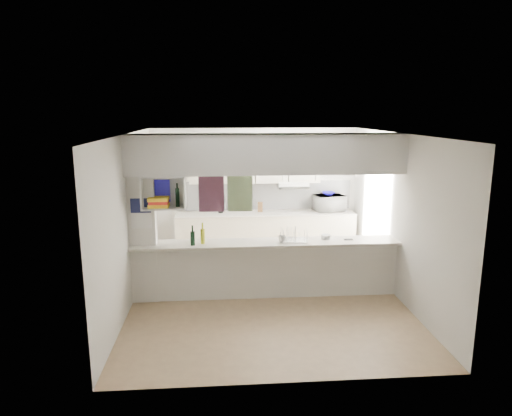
{
  "coord_description": "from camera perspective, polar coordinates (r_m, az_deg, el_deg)",
  "views": [
    {
      "loc": [
        -0.7,
        -6.87,
        2.93
      ],
      "look_at": [
        -0.12,
        0.5,
        1.36
      ],
      "focal_mm": 32.0,
      "sensor_mm": 36.0,
      "label": 1
    }
  ],
  "objects": [
    {
      "name": "wine_bottles",
      "position": [
        7.07,
        -7.28,
        -3.59
      ],
      "size": [
        0.22,
        0.15,
        0.33
      ],
      "color": "black",
      "rests_on": "breakfast_bar"
    },
    {
      "name": "cubby_shelf",
      "position": [
        6.97,
        -11.55,
        1.68
      ],
      "size": [
        0.65,
        0.35,
        0.5
      ],
      "color": "white",
      "rests_on": "bulkhead"
    },
    {
      "name": "cup",
      "position": [
        7.13,
        3.27,
        -3.85
      ],
      "size": [
        0.15,
        0.15,
        0.1
      ],
      "primitive_type": "imported",
      "rotation": [
        0.0,
        0.0,
        0.24
      ],
      "color": "white",
      "rests_on": "dish_rack"
    },
    {
      "name": "microwave",
      "position": [
        9.47,
        9.16,
        0.61
      ],
      "size": [
        0.66,
        0.5,
        0.33
      ],
      "primitive_type": "imported",
      "rotation": [
        0.0,
        0.0,
        3.33
      ],
      "color": "white",
      "rests_on": "bench_top"
    },
    {
      "name": "servery_partition",
      "position": [
        7.01,
        -0.09,
        1.56
      ],
      "size": [
        4.2,
        0.5,
        2.6
      ],
      "color": "silver",
      "rests_on": "floor"
    },
    {
      "name": "floor",
      "position": [
        7.5,
        1.26,
        -10.99
      ],
      "size": [
        4.8,
        4.8,
        0.0
      ],
      "primitive_type": "plane",
      "color": "#977858",
      "rests_on": "ground"
    },
    {
      "name": "kitchen_run",
      "position": [
        9.29,
        0.95,
        -1.09
      ],
      "size": [
        3.6,
        0.63,
        2.24
      ],
      "color": "silver",
      "rests_on": "floor"
    },
    {
      "name": "plastic_tubs",
      "position": [
        7.42,
        8.89,
        -3.59
      ],
      "size": [
        0.49,
        0.18,
        0.07
      ],
      "color": "silver",
      "rests_on": "breakfast_bar"
    },
    {
      "name": "wall_back",
      "position": [
        9.44,
        -0.16,
        2.06
      ],
      "size": [
        4.2,
        0.0,
        4.2
      ],
      "primitive_type": "plane",
      "rotation": [
        1.57,
        0.0,
        0.0
      ],
      "color": "silver",
      "rests_on": "floor"
    },
    {
      "name": "utensil_jar",
      "position": [
        9.23,
        -4.45,
        -0.17
      ],
      "size": [
        0.1,
        0.1,
        0.14
      ],
      "primitive_type": "cylinder",
      "color": "black",
      "rests_on": "bench_top"
    },
    {
      "name": "knife_block",
      "position": [
        9.29,
        0.52,
        0.13
      ],
      "size": [
        0.11,
        0.09,
        0.2
      ],
      "primitive_type": "cube",
      "rotation": [
        0.0,
        0.0,
        -0.17
      ],
      "color": "brown",
      "rests_on": "bench_top"
    },
    {
      "name": "dish_rack",
      "position": [
        7.26,
        4.73,
        -3.35
      ],
      "size": [
        0.48,
        0.39,
        0.23
      ],
      "rotation": [
        0.0,
        0.0,
        -0.15
      ],
      "color": "silver",
      "rests_on": "breakfast_bar"
    },
    {
      "name": "wall_right",
      "position": [
        7.6,
        17.27,
        -0.94
      ],
      "size": [
        0.0,
        4.8,
        4.8
      ],
      "primitive_type": "plane",
      "rotation": [
        1.57,
        0.0,
        -1.57
      ],
      "color": "silver",
      "rests_on": "floor"
    },
    {
      "name": "bowl",
      "position": [
        9.46,
        8.99,
        1.81
      ],
      "size": [
        0.26,
        0.26,
        0.06
      ],
      "primitive_type": "imported",
      "color": "#130D96",
      "rests_on": "microwave"
    },
    {
      "name": "wall_left",
      "position": [
        7.2,
        -15.57,
        -1.53
      ],
      "size": [
        0.0,
        4.8,
        4.8
      ],
      "primitive_type": "plane",
      "rotation": [
        1.57,
        0.0,
        1.57
      ],
      "color": "silver",
      "rests_on": "floor"
    },
    {
      "name": "ceiling",
      "position": [
        6.91,
        1.36,
        9.26
      ],
      "size": [
        4.8,
        4.8,
        0.0
      ],
      "primitive_type": "plane",
      "color": "white",
      "rests_on": "wall_back"
    }
  ]
}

